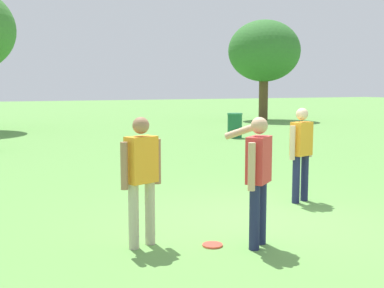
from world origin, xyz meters
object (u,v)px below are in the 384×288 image
(trash_can_further_along, at_px, (235,125))
(person_thrower, at_px, (141,173))
(person_bystander, at_px, (258,171))
(tree_back_left, at_px, (264,51))
(frisbee, at_px, (213,245))
(person_catcher, at_px, (301,148))

(trash_can_further_along, bearing_deg, person_thrower, -124.75)
(person_bystander, distance_m, tree_back_left, 23.25)
(trash_can_further_along, bearing_deg, frisbee, -120.91)
(frisbee, bearing_deg, person_catcher, 31.05)
(person_bystander, distance_m, trash_can_further_along, 13.05)
(person_catcher, distance_m, tree_back_left, 20.75)
(person_catcher, height_order, person_bystander, same)
(person_thrower, xyz_separation_m, person_catcher, (3.29, 1.13, 0.00))
(trash_can_further_along, bearing_deg, person_catcher, -113.53)
(person_thrower, distance_m, person_bystander, 1.45)
(trash_can_further_along, bearing_deg, tree_back_left, 50.89)
(tree_back_left, bearing_deg, person_bystander, -123.12)
(person_catcher, height_order, tree_back_left, tree_back_left)
(person_thrower, xyz_separation_m, tree_back_left, (13.91, 18.70, 3.02))
(person_thrower, relative_size, tree_back_left, 0.29)
(person_bystander, bearing_deg, frisbee, 154.28)
(person_catcher, xyz_separation_m, trash_can_further_along, (4.24, 9.73, -0.46))
(person_catcher, xyz_separation_m, frisbee, (-2.48, -1.50, -0.93))
(person_catcher, bearing_deg, trash_can_further_along, 66.47)
(tree_back_left, bearing_deg, person_catcher, -121.13)
(person_thrower, bearing_deg, person_catcher, 18.88)
(frisbee, bearing_deg, person_thrower, 155.53)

